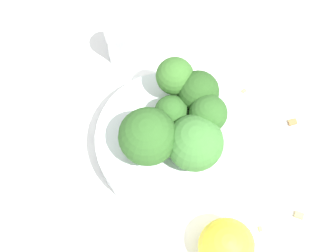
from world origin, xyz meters
TOP-DOWN VIEW (x-y plane):
  - ground_plane at (0.00, 0.00)m, footprint 3.00×3.00m
  - bowl at (0.00, 0.00)m, footprint 0.15×0.15m
  - broccoli_floret_0 at (0.01, 0.01)m, footprint 0.04×0.04m
  - broccoli_floret_1 at (0.01, -0.03)m, footprint 0.06×0.06m
  - broccoli_floret_2 at (0.04, -0.01)m, footprint 0.04×0.04m
  - broccoli_floret_3 at (0.05, 0.02)m, footprint 0.04×0.04m
  - broccoli_floret_4 at (-0.02, 0.00)m, footprint 0.06×0.06m
  - broccoli_floret_5 at (0.03, 0.04)m, footprint 0.04×0.04m
  - pepper_shaker at (0.01, 0.12)m, footprint 0.03×0.03m
  - lemon_wedge at (-0.01, -0.12)m, footprint 0.06×0.06m
  - almond_crumb_0 at (0.08, -0.14)m, footprint 0.01×0.01m
  - almond_crumb_1 at (0.11, 0.01)m, footprint 0.01×0.00m
  - almond_crumb_2 at (0.03, -0.13)m, footprint 0.01×0.01m
  - almond_crumb_3 at (0.13, -0.05)m, footprint 0.01×0.01m

SIDE VIEW (x-z plane):
  - ground_plane at x=0.00m, z-range 0.00..0.00m
  - almond_crumb_1 at x=0.11m, z-range 0.00..0.01m
  - almond_crumb_2 at x=0.03m, z-range 0.00..0.01m
  - almond_crumb_3 at x=0.13m, z-range 0.00..0.01m
  - almond_crumb_0 at x=0.08m, z-range 0.00..0.01m
  - bowl at x=0.00m, z-range 0.00..0.03m
  - lemon_wedge at x=-0.01m, z-range 0.00..0.06m
  - pepper_shaker at x=0.01m, z-range 0.00..0.06m
  - broccoli_floret_0 at x=0.01m, z-range 0.04..0.08m
  - broccoli_floret_1 at x=0.01m, z-range 0.04..0.09m
  - broccoli_floret_3 at x=0.05m, z-range 0.04..0.09m
  - broccoli_floret_2 at x=0.04m, z-range 0.04..0.10m
  - broccoli_floret_4 at x=-0.02m, z-range 0.04..0.10m
  - broccoli_floret_5 at x=0.03m, z-range 0.04..0.10m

